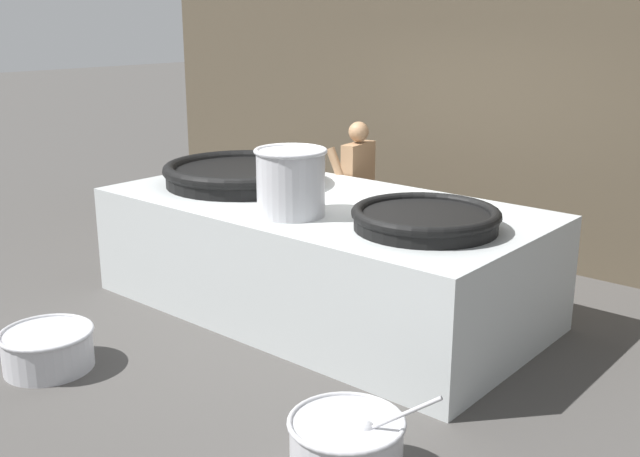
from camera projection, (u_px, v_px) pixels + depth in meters
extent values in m
plane|color=#474442|center=(320.00, 307.00, 6.81)|extent=(60.00, 60.00, 0.00)
cube|color=#4C4233|center=(468.00, 91.00, 8.16)|extent=(9.24, 0.24, 3.53)
cube|color=#B2B7B7|center=(320.00, 255.00, 6.67)|extent=(3.89, 1.99, 1.00)
cylinder|color=black|center=(243.00, 176.00, 7.18)|extent=(1.46, 1.46, 0.15)
torus|color=black|center=(242.00, 169.00, 7.16)|extent=(1.52, 1.52, 0.12)
cylinder|color=black|center=(425.00, 221.00, 5.67)|extent=(1.09, 1.09, 0.12)
torus|color=black|center=(426.00, 213.00, 5.65)|extent=(1.14, 1.14, 0.09)
cylinder|color=#B7B7BC|center=(291.00, 183.00, 6.02)|extent=(0.55, 0.55, 0.53)
torus|color=#B7B7BC|center=(291.00, 151.00, 5.94)|extent=(0.59, 0.59, 0.04)
cylinder|color=#9E7551|center=(353.00, 231.00, 7.89)|extent=(0.11, 0.11, 0.74)
cylinder|color=#9E7551|center=(361.00, 227.00, 8.02)|extent=(0.11, 0.11, 0.74)
cube|color=#722D4C|center=(357.00, 215.00, 7.92)|extent=(0.20, 0.24, 0.49)
cube|color=#9E7551|center=(358.00, 169.00, 7.78)|extent=(0.19, 0.47, 0.55)
cylinder|color=#9E7551|center=(339.00, 172.00, 7.65)|extent=(0.31, 0.12, 0.51)
cylinder|color=#9E7551|center=(362.00, 165.00, 8.01)|extent=(0.31, 0.12, 0.51)
sphere|color=#9E7551|center=(359.00, 132.00, 7.67)|extent=(0.21, 0.21, 0.21)
cylinder|color=#B7B7BC|center=(346.00, 451.00, 4.23)|extent=(0.64, 0.64, 0.37)
torus|color=#B7B7BC|center=(347.00, 422.00, 4.18)|extent=(0.67, 0.67, 0.03)
cylinder|color=#6B9347|center=(346.00, 438.00, 4.20)|extent=(0.56, 0.56, 0.09)
sphere|color=#B7B7BC|center=(365.00, 431.00, 4.14)|extent=(0.12, 0.12, 0.12)
cylinder|color=#B7B7BC|center=(402.00, 415.00, 4.02)|extent=(0.42, 0.15, 0.31)
cylinder|color=#B7B7BC|center=(48.00, 350.00, 5.60)|extent=(0.66, 0.66, 0.29)
torus|color=#B7B7BC|center=(46.00, 332.00, 5.56)|extent=(0.69, 0.69, 0.03)
cylinder|color=tan|center=(47.00, 342.00, 5.59)|extent=(0.58, 0.58, 0.07)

